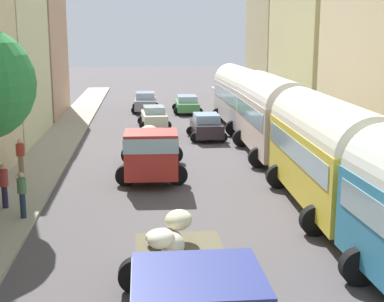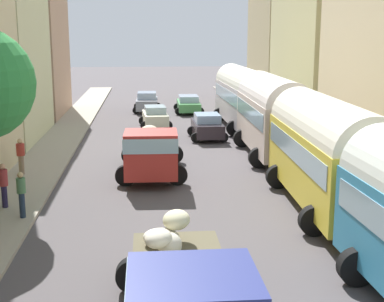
# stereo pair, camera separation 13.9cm
# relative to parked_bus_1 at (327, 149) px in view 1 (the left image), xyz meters

# --- Properties ---
(ground_plane) EXTENTS (154.00, 154.00, 0.00)m
(ground_plane) POSITION_rel_parked_bus_1_xyz_m (-4.60, 11.50, -2.29)
(ground_plane) COLOR #504A4C
(sidewalk_left) EXTENTS (2.50, 70.00, 0.14)m
(sidewalk_left) POSITION_rel_parked_bus_1_xyz_m (-11.85, 11.50, -2.22)
(sidewalk_left) COLOR #A29A87
(sidewalk_left) RESTS_ON ground
(sidewalk_right) EXTENTS (2.50, 70.00, 0.14)m
(sidewalk_right) POSITION_rel_parked_bus_1_xyz_m (2.65, 11.50, -2.22)
(sidewalk_right) COLOR gray
(sidewalk_right) RESTS_ON ground
(building_left_4) EXTENTS (5.03, 9.14, 12.07)m
(building_left_4) POSITION_rel_parked_bus_1_xyz_m (-15.61, 25.08, 3.75)
(building_left_4) COLOR tan
(building_left_4) RESTS_ON ground
(building_right_3) EXTENTS (5.30, 12.51, 12.58)m
(building_right_3) POSITION_rel_parked_bus_1_xyz_m (6.55, 21.02, 4.00)
(building_right_3) COLOR #CCC387
(building_right_3) RESTS_ON ground
(building_right_4) EXTENTS (5.91, 10.28, 13.83)m
(building_right_4) POSITION_rel_parked_bus_1_xyz_m (6.59, 32.78, 4.66)
(building_right_4) COLOR tan
(building_right_4) RESTS_ON ground
(parked_bus_1) EXTENTS (3.51, 9.15, 4.16)m
(parked_bus_1) POSITION_rel_parked_bus_1_xyz_m (0.00, 0.00, 0.00)
(parked_bus_1) COLOR yellow
(parked_bus_1) RESTS_ON ground
(parked_bus_2) EXTENTS (3.39, 8.21, 4.29)m
(parked_bus_2) POSITION_rel_parked_bus_1_xyz_m (0.00, 9.00, 0.08)
(parked_bus_2) COLOR beige
(parked_bus_2) RESTS_ON ground
(parked_bus_3) EXTENTS (3.37, 9.75, 4.17)m
(parked_bus_3) POSITION_rel_parked_bus_1_xyz_m (0.00, 18.00, 0.03)
(parked_bus_3) COLOR silver
(parked_bus_3) RESTS_ON ground
(cargo_truck_0) EXTENTS (3.21, 6.95, 2.40)m
(cargo_truck_0) POSITION_rel_parked_bus_1_xyz_m (-5.90, -9.22, -1.02)
(cargo_truck_0) COLOR navy
(cargo_truck_0) RESTS_ON ground
(cargo_truck_1) EXTENTS (3.23, 6.99, 2.39)m
(cargo_truck_1) POSITION_rel_parked_bus_1_xyz_m (-6.43, 5.00, -1.05)
(cargo_truck_1) COLOR #B52C24
(cargo_truck_1) RESTS_ON ground
(car_0) EXTENTS (2.33, 3.74, 1.48)m
(car_0) POSITION_rel_parked_bus_1_xyz_m (-6.01, 18.81, -1.54)
(car_0) COLOR beige
(car_0) RESTS_ON ground
(car_1) EXTENTS (2.38, 3.96, 1.64)m
(car_1) POSITION_rel_parked_bus_1_xyz_m (-6.54, 26.55, -1.47)
(car_1) COLOR gray
(car_1) RESTS_ON ground
(car_2) EXTENTS (2.32, 3.78, 1.56)m
(car_2) POSITION_rel_parked_bus_1_xyz_m (-2.87, 14.20, -1.50)
(car_2) COLOR #2C2328
(car_2) RESTS_ON ground
(car_3) EXTENTS (2.38, 4.31, 1.42)m
(car_3) POSITION_rel_parked_bus_1_xyz_m (-3.14, 25.71, -1.57)
(car_3) COLOR #48944C
(car_3) RESTS_ON ground
(pedestrian_0) EXTENTS (0.42, 0.42, 1.79)m
(pedestrian_0) POSITION_rel_parked_bus_1_xyz_m (-11.02, -0.59, -1.26)
(pedestrian_0) COLOR #1D2A3D
(pedestrian_0) RESTS_ON ground
(pedestrian_1) EXTENTS (0.40, 0.40, 1.81)m
(pedestrian_1) POSITION_rel_parked_bus_1_xyz_m (-11.92, 0.65, -1.25)
(pedestrian_1) COLOR #221D3D
(pedestrian_1) RESTS_ON ground
(pedestrian_2) EXTENTS (0.48, 0.48, 1.81)m
(pedestrian_2) POSITION_rel_parked_bus_1_xyz_m (-12.36, 5.60, -1.26)
(pedestrian_2) COLOR #816A53
(pedestrian_2) RESTS_ON ground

